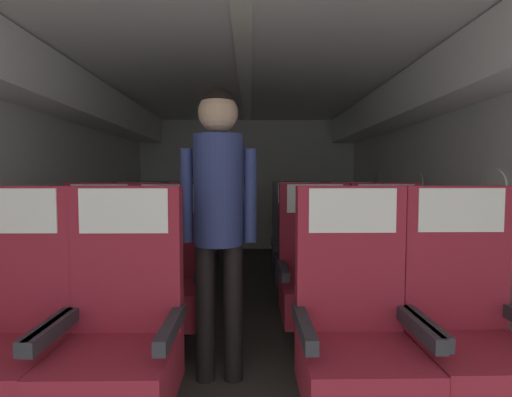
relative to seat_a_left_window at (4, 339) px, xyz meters
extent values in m
cube|color=#3D3833|center=(1.01, 1.52, -0.49)|extent=(3.73, 6.16, 0.02)
cube|color=silver|center=(-0.75, 1.52, 0.58)|extent=(0.08, 5.76, 2.12)
cube|color=silver|center=(2.77, 1.52, 0.58)|extent=(0.08, 5.76, 2.12)
cube|color=silver|center=(1.01, 1.52, 1.64)|extent=(3.61, 5.76, 0.06)
cube|color=silver|center=(1.01, 4.42, 0.58)|extent=(3.61, 0.06, 2.12)
cube|color=white|center=(-0.53, 1.52, 1.42)|extent=(0.38, 5.53, 0.36)
cube|color=white|center=(2.54, 1.52, 1.42)|extent=(0.38, 5.53, 0.36)
cube|color=white|center=(1.01, 1.52, 1.60)|extent=(0.12, 5.19, 0.02)
cylinder|color=white|center=(2.73, 0.94, 0.62)|extent=(0.01, 0.26, 0.26)
cylinder|color=white|center=(2.73, 2.10, 0.62)|extent=(0.01, 0.26, 0.26)
cylinder|color=white|center=(2.73, 3.25, 0.62)|extent=(0.01, 0.26, 0.26)
cube|color=maroon|center=(0.00, 0.14, 0.32)|extent=(0.49, 0.09, 0.67)
cube|color=#28282D|center=(0.24, -0.06, 0.08)|extent=(0.05, 0.40, 0.06)
cube|color=silver|center=(0.00, 0.09, 0.54)|extent=(0.39, 0.01, 0.20)
cube|color=maroon|center=(0.49, -0.07, -0.13)|extent=(0.49, 0.48, 0.23)
cube|color=maroon|center=(0.49, 0.13, 0.32)|extent=(0.49, 0.09, 0.67)
cube|color=#28282D|center=(0.73, -0.07, 0.08)|extent=(0.05, 0.40, 0.06)
cube|color=#28282D|center=(0.26, -0.07, 0.08)|extent=(0.05, 0.40, 0.06)
cube|color=silver|center=(0.49, 0.08, 0.54)|extent=(0.39, 0.01, 0.20)
cube|color=maroon|center=(2.01, -0.05, -0.13)|extent=(0.49, 0.48, 0.23)
cube|color=maroon|center=(2.01, 0.14, 0.32)|extent=(0.49, 0.09, 0.67)
cube|color=#28282D|center=(1.78, -0.05, 0.08)|extent=(0.05, 0.40, 0.06)
cube|color=silver|center=(2.01, 0.10, 0.54)|extent=(0.39, 0.01, 0.20)
cube|color=maroon|center=(1.51, -0.07, -0.13)|extent=(0.49, 0.48, 0.23)
cube|color=maroon|center=(1.51, 0.13, 0.32)|extent=(0.49, 0.09, 0.67)
cube|color=#28282D|center=(1.75, -0.07, 0.08)|extent=(0.05, 0.40, 0.06)
cube|color=#28282D|center=(1.28, -0.07, 0.08)|extent=(0.05, 0.40, 0.06)
cube|color=silver|center=(1.51, 0.08, 0.54)|extent=(0.39, 0.01, 0.20)
cube|color=#38383D|center=(0.01, 0.86, -0.36)|extent=(0.18, 0.17, 0.23)
cube|color=maroon|center=(0.01, 0.86, -0.13)|extent=(0.49, 0.48, 0.23)
cube|color=maroon|center=(0.01, 1.06, 0.32)|extent=(0.49, 0.09, 0.67)
cube|color=#28282D|center=(0.24, 0.86, 0.08)|extent=(0.05, 0.40, 0.06)
cube|color=#28282D|center=(-0.23, 0.86, 0.08)|extent=(0.05, 0.40, 0.06)
cube|color=silver|center=(0.01, 1.01, 0.54)|extent=(0.39, 0.01, 0.20)
cube|color=#38383D|center=(0.50, 0.84, -0.36)|extent=(0.18, 0.17, 0.23)
cube|color=maroon|center=(0.50, 0.84, -0.13)|extent=(0.49, 0.48, 0.23)
cube|color=maroon|center=(0.50, 1.03, 0.32)|extent=(0.49, 0.09, 0.67)
cube|color=#28282D|center=(0.74, 0.84, 0.08)|extent=(0.05, 0.40, 0.06)
cube|color=#28282D|center=(0.27, 0.84, 0.08)|extent=(0.05, 0.40, 0.06)
cube|color=silver|center=(0.50, 0.99, 0.54)|extent=(0.39, 0.01, 0.20)
cube|color=#38383D|center=(2.00, 0.84, -0.36)|extent=(0.18, 0.17, 0.23)
cube|color=maroon|center=(2.00, 0.84, -0.13)|extent=(0.49, 0.48, 0.23)
cube|color=maroon|center=(2.00, 1.04, 0.32)|extent=(0.49, 0.09, 0.67)
cube|color=#28282D|center=(2.24, 0.84, 0.08)|extent=(0.05, 0.40, 0.06)
cube|color=#28282D|center=(1.77, 0.84, 0.08)|extent=(0.05, 0.40, 0.06)
cube|color=silver|center=(2.00, 0.99, 0.54)|extent=(0.39, 0.01, 0.20)
cube|color=#38383D|center=(1.51, 0.86, -0.36)|extent=(0.18, 0.17, 0.23)
cube|color=maroon|center=(1.51, 0.86, -0.13)|extent=(0.49, 0.48, 0.23)
cube|color=maroon|center=(1.51, 1.06, 0.32)|extent=(0.49, 0.09, 0.67)
cube|color=#28282D|center=(1.74, 0.86, 0.08)|extent=(0.05, 0.40, 0.06)
cube|color=#28282D|center=(1.27, 0.86, 0.08)|extent=(0.05, 0.40, 0.06)
cube|color=silver|center=(1.51, 1.01, 0.54)|extent=(0.39, 0.01, 0.20)
cube|color=#38383D|center=(0.01, 1.75, -0.36)|extent=(0.18, 0.17, 0.23)
cube|color=#33333D|center=(0.01, 1.75, -0.13)|extent=(0.49, 0.48, 0.23)
cube|color=#33333D|center=(0.01, 1.94, 0.32)|extent=(0.49, 0.09, 0.67)
cube|color=#28282D|center=(0.24, 1.75, 0.08)|extent=(0.05, 0.40, 0.06)
cube|color=#28282D|center=(-0.23, 1.75, 0.08)|extent=(0.05, 0.40, 0.06)
cube|color=silver|center=(0.01, 1.90, 0.54)|extent=(0.39, 0.01, 0.20)
cube|color=#38383D|center=(0.49, 1.75, -0.36)|extent=(0.18, 0.17, 0.23)
cube|color=#33333D|center=(0.49, 1.75, -0.13)|extent=(0.49, 0.48, 0.23)
cube|color=#33333D|center=(0.49, 1.95, 0.32)|extent=(0.49, 0.09, 0.67)
cube|color=#28282D|center=(0.73, 1.75, 0.08)|extent=(0.05, 0.40, 0.06)
cube|color=#28282D|center=(0.25, 1.75, 0.08)|extent=(0.05, 0.40, 0.06)
cube|color=silver|center=(0.49, 1.90, 0.54)|extent=(0.39, 0.01, 0.20)
cube|color=#38383D|center=(2.01, 1.76, -0.36)|extent=(0.18, 0.17, 0.23)
cube|color=#33333D|center=(2.01, 1.76, -0.13)|extent=(0.49, 0.48, 0.23)
cube|color=#33333D|center=(2.01, 1.95, 0.32)|extent=(0.49, 0.09, 0.67)
cube|color=#28282D|center=(2.25, 1.76, 0.08)|extent=(0.05, 0.40, 0.06)
cube|color=#28282D|center=(1.77, 1.76, 0.08)|extent=(0.05, 0.40, 0.06)
cube|color=silver|center=(2.01, 1.91, 0.54)|extent=(0.39, 0.01, 0.20)
cube|color=#38383D|center=(1.52, 1.77, -0.36)|extent=(0.18, 0.17, 0.23)
cube|color=#33333D|center=(1.52, 1.77, -0.13)|extent=(0.49, 0.48, 0.23)
cube|color=#33333D|center=(1.52, 1.97, 0.32)|extent=(0.49, 0.09, 0.67)
cube|color=#28282D|center=(1.75, 1.77, 0.08)|extent=(0.05, 0.40, 0.06)
cube|color=#28282D|center=(1.28, 1.77, 0.08)|extent=(0.05, 0.40, 0.06)
cube|color=silver|center=(1.52, 1.92, 0.54)|extent=(0.39, 0.01, 0.20)
cylinder|color=black|center=(0.80, 0.52, -0.08)|extent=(0.11, 0.11, 0.79)
cylinder|color=black|center=(0.96, 0.52, -0.08)|extent=(0.11, 0.11, 0.79)
cylinder|color=navy|center=(0.88, 0.52, 0.62)|extent=(0.28, 0.28, 0.62)
cylinder|color=navy|center=(0.70, 0.52, 0.59)|extent=(0.07, 0.07, 0.52)
cylinder|color=navy|center=(1.06, 0.52, 0.59)|extent=(0.07, 0.07, 0.52)
sphere|color=tan|center=(0.88, 0.52, 1.05)|extent=(0.22, 0.22, 0.22)
sphere|color=black|center=(0.88, 0.52, 1.10)|extent=(0.19, 0.19, 0.19)
camera|label=1|loc=(1.06, -1.54, 0.69)|focal=25.72mm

